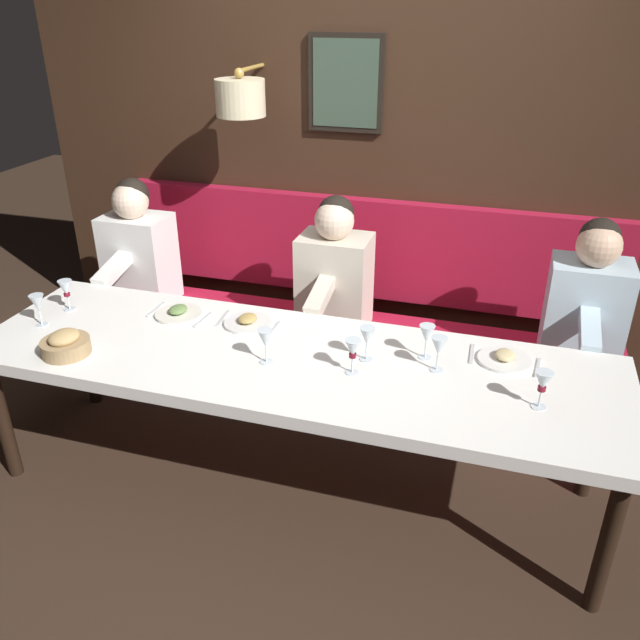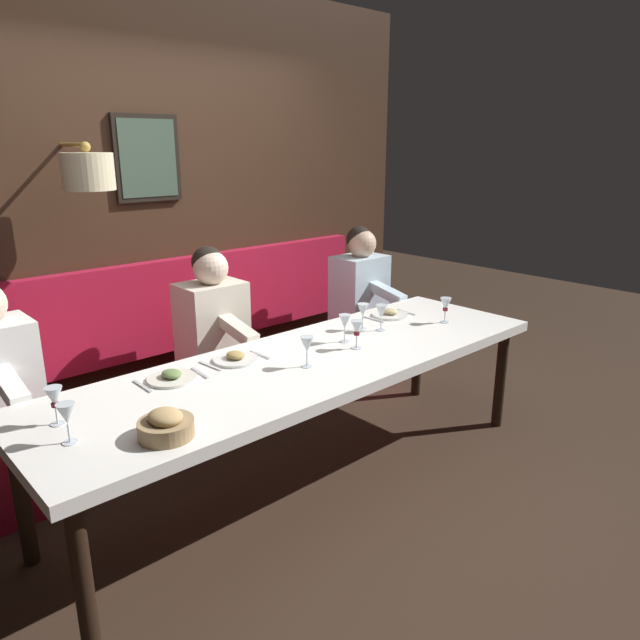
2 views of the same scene
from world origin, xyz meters
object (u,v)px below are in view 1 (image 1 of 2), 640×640
object	(u,v)px
wine_glass_7	(66,289)
diner_middle	(137,247)
wine_glass_3	(353,350)
wine_glass_1	(439,347)
dining_table	(290,367)
wine_glass_2	(265,339)
wine_glass_4	(367,337)
wine_glass_5	(38,304)
wine_glass_0	(543,383)
diner_nearest	(588,299)
bread_bowl	(65,344)
wine_glass_6	(427,335)
diner_near	(334,269)

from	to	relation	value
wine_glass_7	diner_middle	bearing A→B (deg)	3.52
wine_glass_3	wine_glass_1	bearing A→B (deg)	-69.69
wine_glass_3	dining_table	bearing A→B (deg)	79.37
wine_glass_2	wine_glass_4	distance (m)	0.45
wine_glass_1	wine_glass_4	bearing A→B (deg)	90.33
wine_glass_5	dining_table	bearing A→B (deg)	-86.91
diner_middle	wine_glass_2	distance (m)	1.56
wine_glass_0	wine_glass_4	size ratio (longest dim) A/B	1.00
diner_nearest	diner_middle	size ratio (longest dim) A/B	1.00
dining_table	wine_glass_0	xyz separation A→B (m)	(-0.09, -1.09, 0.17)
bread_bowl	dining_table	bearing A→B (deg)	-74.39
diner_nearest	wine_glass_2	distance (m)	1.70
wine_glass_0	wine_glass_2	world-z (taller)	same
bread_bowl	wine_glass_4	bearing A→B (deg)	-75.40
wine_glass_3	wine_glass_4	distance (m)	0.13
dining_table	wine_glass_2	world-z (taller)	wine_glass_2
wine_glass_3	wine_glass_7	bearing A→B (deg)	83.45
wine_glass_5	wine_glass_6	bearing A→B (deg)	-82.85
wine_glass_0	diner_nearest	bearing A→B (deg)	-13.29
wine_glass_5	wine_glass_2	bearing A→B (deg)	-90.60
wine_glass_2	wine_glass_5	distance (m)	1.21
diner_near	wine_glass_2	size ratio (longest dim) A/B	4.82
diner_middle	wine_glass_5	xyz separation A→B (m)	(-0.95, -0.03, 0.04)
dining_table	bread_bowl	size ratio (longest dim) A/B	13.61
wine_glass_7	diner_near	bearing A→B (deg)	-58.28
wine_glass_1	wine_glass_7	xyz separation A→B (m)	(0.05, 1.93, -0.00)
wine_glass_2	wine_glass_4	size ratio (longest dim) A/B	1.00
wine_glass_1	bread_bowl	world-z (taller)	wine_glass_1
diner_nearest	wine_glass_5	bearing A→B (deg)	110.05
diner_middle	wine_glass_5	size ratio (longest dim) A/B	4.82
diner_nearest	bread_bowl	distance (m)	2.58
diner_middle	wine_glass_3	world-z (taller)	diner_middle
wine_glass_3	wine_glass_5	distance (m)	1.60
wine_glass_6	dining_table	bearing A→B (deg)	105.72
diner_nearest	dining_table	bearing A→B (deg)	123.81
wine_glass_2	wine_glass_6	distance (m)	0.72
diner_nearest	wine_glass_0	xyz separation A→B (m)	(-0.98, 0.23, 0.04)
diner_middle	wine_glass_1	size ratio (longest dim) A/B	4.82
bread_bowl	wine_glass_0	bearing A→B (deg)	-84.95
wine_glass_2	wine_glass_3	world-z (taller)	same
dining_table	wine_glass_6	xyz separation A→B (m)	(0.17, -0.59, 0.18)
wine_glass_7	bread_bowl	world-z (taller)	wine_glass_7
diner_near	wine_glass_0	distance (m)	1.49
diner_nearest	diner_middle	world-z (taller)	same
bread_bowl	wine_glass_2	bearing A→B (deg)	-77.88
wine_glass_0	bread_bowl	world-z (taller)	wine_glass_0
wine_glass_6	bread_bowl	bearing A→B (deg)	105.65
diner_nearest	wine_glass_4	xyz separation A→B (m)	(-0.81, 0.98, 0.04)
dining_table	wine_glass_7	world-z (taller)	wine_glass_7
wine_glass_2	wine_glass_4	xyz separation A→B (m)	(0.15, -0.42, 0.00)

